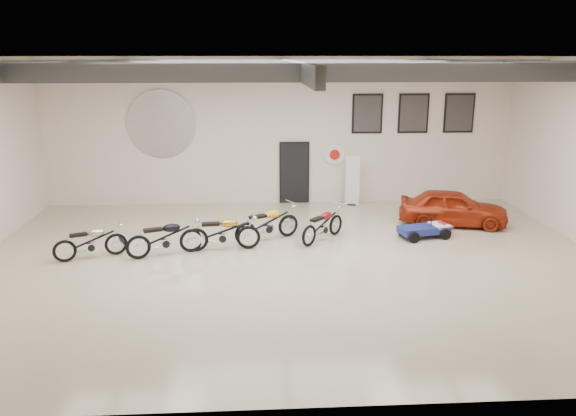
{
  "coord_description": "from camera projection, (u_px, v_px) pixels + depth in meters",
  "views": [
    {
      "loc": [
        -0.85,
        -13.18,
        5.04
      ],
      "look_at": [
        0.0,
        1.2,
        1.1
      ],
      "focal_mm": 35.0,
      "sensor_mm": 36.0,
      "label": 1
    }
  ],
  "objects": [
    {
      "name": "motorcycle_red",
      "position": [
        323.0,
        224.0,
        15.66
      ],
      "size": [
        1.66,
        1.75,
        0.96
      ],
      "primitive_type": null,
      "rotation": [
        0.0,
        0.0,
        0.84
      ],
      "color": "silver",
      "rests_on": "floor"
    },
    {
      "name": "motorcycle_gold",
      "position": [
        222.0,
        232.0,
        14.87
      ],
      "size": [
        2.03,
        0.78,
        1.03
      ],
      "primitive_type": null,
      "rotation": [
        0.0,
        0.0,
        0.09
      ],
      "color": "silver",
      "rests_on": "floor"
    },
    {
      "name": "poster_mid",
      "position": [
        413.0,
        113.0,
        19.25
      ],
      "size": [
        1.05,
        0.08,
        1.35
      ],
      "primitive_type": null,
      "color": "black",
      "rests_on": "back_wall"
    },
    {
      "name": "ceiling_beams",
      "position": [
        291.0,
        68.0,
        12.82
      ],
      "size": [
        15.8,
        11.8,
        0.32
      ],
      "primitive_type": null,
      "color": "slate",
      "rests_on": "ceiling"
    },
    {
      "name": "poster_left",
      "position": [
        367.0,
        114.0,
        19.16
      ],
      "size": [
        1.05,
        0.08,
        1.35
      ],
      "primitive_type": null,
      "color": "black",
      "rests_on": "back_wall"
    },
    {
      "name": "vintage_car",
      "position": [
        453.0,
        207.0,
        17.1
      ],
      "size": [
        2.06,
        3.44,
        1.1
      ],
      "primitive_type": "imported",
      "rotation": [
        0.0,
        0.0,
        1.32
      ],
      "color": "#9B260E",
      "rests_on": "floor"
    },
    {
      "name": "door",
      "position": [
        294.0,
        173.0,
        19.55
      ],
      "size": [
        0.92,
        0.08,
        2.1
      ],
      "primitive_type": "cube",
      "color": "black",
      "rests_on": "back_wall"
    },
    {
      "name": "motorcycle_yellow",
      "position": [
        267.0,
        223.0,
        15.64
      ],
      "size": [
        2.03,
        1.5,
        1.03
      ],
      "primitive_type": null,
      "rotation": [
        0.0,
        0.0,
        0.51
      ],
      "color": "silver",
      "rests_on": "floor"
    },
    {
      "name": "banner_stand",
      "position": [
        353.0,
        180.0,
        19.27
      ],
      "size": [
        0.52,
        0.31,
        1.78
      ],
      "primitive_type": null,
      "rotation": [
        0.0,
        0.0,
        -0.26
      ],
      "color": "white",
      "rests_on": "floor"
    },
    {
      "name": "floor",
      "position": [
        291.0,
        263.0,
        14.07
      ],
      "size": [
        16.0,
        12.0,
        0.01
      ],
      "primitive_type": "cube",
      "color": "#C0AF92",
      "rests_on": "ground"
    },
    {
      "name": "go_kart",
      "position": [
        429.0,
        226.0,
        15.98
      ],
      "size": [
        1.89,
        1.18,
        0.64
      ],
      "primitive_type": null,
      "rotation": [
        0.0,
        0.0,
        0.23
      ],
      "color": "navy",
      "rests_on": "floor"
    },
    {
      "name": "poster_right",
      "position": [
        459.0,
        113.0,
        19.34
      ],
      "size": [
        1.05,
        0.08,
        1.35
      ],
      "primitive_type": null,
      "color": "black",
      "rests_on": "back_wall"
    },
    {
      "name": "ceiling",
      "position": [
        291.0,
        57.0,
        12.75
      ],
      "size": [
        16.0,
        12.0,
        0.01
      ],
      "primitive_type": "cube",
      "color": "gray",
      "rests_on": "back_wall"
    },
    {
      "name": "motorcycle_silver",
      "position": [
        90.0,
        241.0,
        14.27
      ],
      "size": [
        1.87,
        1.19,
        0.93
      ],
      "primitive_type": null,
      "rotation": [
        0.0,
        0.0,
        0.39
      ],
      "color": "silver",
      "rests_on": "floor"
    },
    {
      "name": "motorcycle_black",
      "position": [
        165.0,
        237.0,
        14.46
      ],
      "size": [
        2.05,
        1.24,
        1.02
      ],
      "primitive_type": null,
      "rotation": [
        0.0,
        0.0,
        0.35
      ],
      "color": "silver",
      "rests_on": "floor"
    },
    {
      "name": "back_wall",
      "position": [
        280.0,
        132.0,
        19.19
      ],
      "size": [
        16.0,
        0.02,
        5.0
      ],
      "primitive_type": "cube",
      "color": "beige",
      "rests_on": "floor"
    },
    {
      "name": "oil_sign",
      "position": [
        335.0,
        155.0,
        19.46
      ],
      "size": [
        0.72,
        0.1,
        0.72
      ],
      "primitive_type": null,
      "color": "white",
      "rests_on": "back_wall"
    },
    {
      "name": "logo_plaque",
      "position": [
        161.0,
        124.0,
        18.84
      ],
      "size": [
        2.3,
        0.06,
        1.16
      ],
      "primitive_type": null,
      "color": "silver",
      "rests_on": "back_wall"
    }
  ]
}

